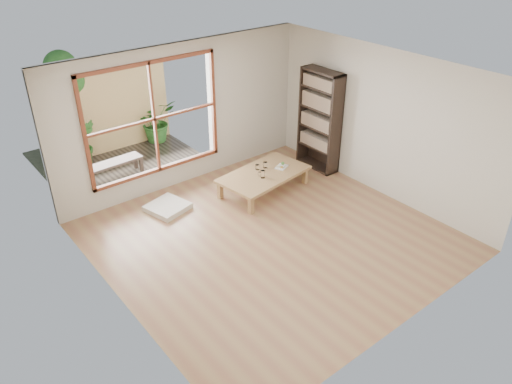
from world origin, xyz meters
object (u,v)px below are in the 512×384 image
(bookshelf, at_px, (320,121))
(garden_bench, at_px, (114,165))
(food_tray, at_px, (282,166))
(low_table, at_px, (264,175))

(bookshelf, height_order, garden_bench, bookshelf)
(food_tray, xyz_separation_m, garden_bench, (-2.36, 2.14, -0.07))
(low_table, relative_size, bookshelf, 0.89)
(low_table, xyz_separation_m, food_tray, (0.41, -0.02, 0.06))
(bookshelf, xyz_separation_m, garden_bench, (-3.40, 2.03, -0.67))
(garden_bench, bearing_deg, bookshelf, -33.28)
(bookshelf, bearing_deg, garden_bench, 149.13)
(garden_bench, bearing_deg, food_tray, -44.59)
(low_table, bearing_deg, food_tray, -11.11)
(bookshelf, bearing_deg, low_table, -176.75)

